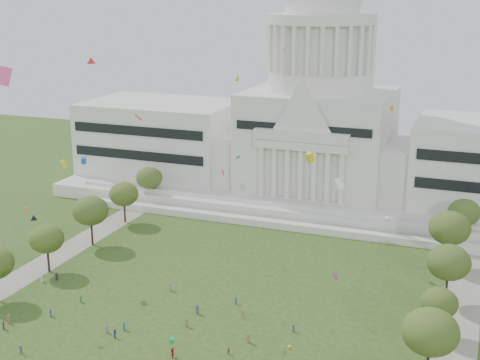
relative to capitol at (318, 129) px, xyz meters
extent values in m
cube|color=silver|center=(0.00, 1.41, -20.30)|extent=(160.00, 60.00, 4.00)
cube|color=silver|center=(0.00, -31.59, -21.30)|extent=(130.00, 3.00, 2.00)
cube|color=silver|center=(0.00, -23.59, -19.80)|extent=(140.00, 3.00, 5.00)
cube|color=silver|center=(-55.00, 0.41, -7.30)|extent=(50.00, 34.00, 22.00)
cube|color=silver|center=(-27.00, -1.59, -10.30)|extent=(12.00, 26.00, 16.00)
cube|color=silver|center=(27.00, -1.59, -10.30)|extent=(12.00, 26.00, 16.00)
cube|color=silver|center=(0.00, 0.41, -4.30)|extent=(44.00, 38.00, 28.00)
cube|color=silver|center=(0.00, -19.59, -1.10)|extent=(28.00, 3.00, 2.40)
cube|color=black|center=(-55.00, -16.79, -5.30)|extent=(46.00, 0.40, 11.00)
cylinder|color=silver|center=(0.00, 0.41, 15.10)|extent=(32.00, 32.00, 6.00)
cylinder|color=silver|center=(0.00, 0.41, 25.10)|extent=(28.00, 28.00, 14.00)
cylinder|color=silver|center=(0.00, 0.41, 33.60)|extent=(32.40, 32.40, 3.00)
cylinder|color=silver|center=(0.00, 0.41, 39.10)|extent=(22.00, 22.00, 8.00)
cube|color=gray|center=(-48.00, -83.59, -22.28)|extent=(8.00, 160.00, 0.04)
cube|color=gray|center=(48.00, -83.59, -22.28)|extent=(8.00, 160.00, 0.04)
ellipsoid|color=#395019|center=(44.17, -96.15, -12.62)|extent=(9.55, 9.55, 7.82)
cylinder|color=black|center=(-44.09, -79.67, -19.66)|extent=(0.56, 0.56, 5.27)
ellipsoid|color=#3A5116|center=(-44.09, -79.67, -14.07)|extent=(8.12, 8.12, 6.65)
cylinder|color=black|center=(44.40, -79.10, -20.02)|extent=(0.56, 0.56, 4.56)
ellipsoid|color=#344815|center=(44.40, -79.10, -15.19)|extent=(7.01, 7.01, 5.74)
cylinder|color=black|center=(-44.08, -61.17, -19.28)|extent=(0.56, 0.56, 6.03)
ellipsoid|color=#374A1C|center=(-44.08, -61.17, -12.89)|extent=(9.29, 9.29, 7.60)
cylinder|color=black|center=(44.76, -63.55, -19.31)|extent=(0.56, 0.56, 5.97)
ellipsoid|color=#32471B|center=(44.76, -63.55, -12.99)|extent=(9.19, 9.19, 7.52)
cylinder|color=black|center=(-45.22, -42.58, -19.59)|extent=(0.56, 0.56, 5.41)
ellipsoid|color=#3E4F1A|center=(-45.22, -42.58, -13.86)|extent=(8.33, 8.33, 6.81)
cylinder|color=black|center=(43.49, -43.40, -19.11)|extent=(0.56, 0.56, 6.37)
ellipsoid|color=#354818|center=(43.49, -43.40, -12.35)|extent=(9.82, 9.82, 8.03)
cylinder|color=black|center=(-46.87, -24.45, -19.64)|extent=(0.56, 0.56, 5.32)
ellipsoid|color=#394C1C|center=(-46.87, -24.45, -14.00)|extent=(8.19, 8.19, 6.70)
cylinder|color=black|center=(45.96, -25.46, -19.56)|extent=(0.56, 0.56, 5.47)
ellipsoid|color=#384D1A|center=(45.96, -25.46, -13.77)|extent=(8.42, 8.42, 6.89)
imported|color=#B21E1E|center=(0.47, -103.98, -21.34)|extent=(1.53, 1.89, 1.92)
imported|color=navy|center=(-13.01, -101.40, -21.40)|extent=(1.01, 0.95, 1.78)
imported|color=olive|center=(9.52, -99.37, -21.57)|extent=(0.75, 0.96, 1.44)
cube|color=#4C4C51|center=(18.20, -87.18, -21.50)|extent=(0.42, 0.27, 1.59)
cube|color=olive|center=(-35.80, -103.98, -21.39)|extent=(0.43, 0.55, 1.82)
cube|color=#33723F|center=(-27.82, -90.85, -21.55)|extent=(0.31, 0.43, 1.50)
cube|color=#994C8C|center=(-12.66, -78.85, -21.33)|extent=(0.46, 0.58, 1.92)
cube|color=silver|center=(-42.00, -85.17, -21.42)|extent=(0.44, 0.54, 1.76)
cube|color=olive|center=(6.93, -85.12, -21.44)|extent=(0.52, 0.41, 1.72)
cube|color=olive|center=(11.47, -94.15, -21.33)|extent=(0.40, 0.56, 1.93)
cube|color=olive|center=(-2.16, -92.60, -21.43)|extent=(0.44, 0.53, 1.73)
cube|color=#4C4C51|center=(-26.02, -112.65, -21.43)|extent=(0.53, 0.44, 1.72)
cube|color=#994C8C|center=(-15.62, -100.26, -21.54)|extent=(0.31, 0.43, 1.51)
cube|color=#4C4C51|center=(-2.43, -86.84, -21.33)|extent=(0.55, 0.60, 1.94)
cube|color=navy|center=(3.37, -79.84, -21.57)|extent=(0.29, 0.41, 1.45)
cube|color=navy|center=(-12.93, -98.21, -21.48)|extent=(0.44, 0.51, 1.63)
cube|color=#26262B|center=(-35.20, -106.31, -21.48)|extent=(0.48, 0.51, 1.64)
cube|color=navy|center=(-29.82, -98.58, -21.50)|extent=(0.46, 0.50, 1.59)
cube|color=#26262B|center=(-39.38, -83.20, -21.42)|extent=(0.36, 0.51, 1.75)
camera|label=1|loc=(50.11, -199.96, 41.47)|focal=50.00mm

